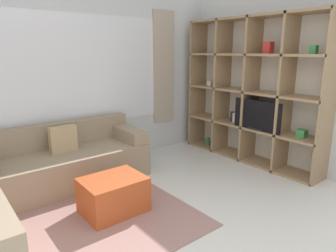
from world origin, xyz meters
TOP-DOWN VIEW (x-y plane):
  - wall_back at (0.00, 3.25)m, footprint 5.96×0.11m
  - wall_right at (2.41, 1.61)m, footprint 0.07×4.42m
  - area_rug at (-1.01, 1.87)m, footprint 2.75×2.16m
  - shelving_unit at (2.20, 1.85)m, footprint 0.43×2.40m
  - couch_main at (-0.52, 2.78)m, footprint 2.15×0.83m
  - ottoman at (-0.37, 1.73)m, footprint 0.66×0.51m

SIDE VIEW (x-z plane):
  - area_rug at x=-1.01m, z-range 0.00..0.01m
  - ottoman at x=-0.37m, z-range 0.00..0.40m
  - couch_main at x=-0.52m, z-range -0.09..0.70m
  - shelving_unit at x=2.20m, z-range -0.01..2.23m
  - wall_right at x=2.41m, z-range 0.00..2.70m
  - wall_back at x=0.00m, z-range 0.01..2.71m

